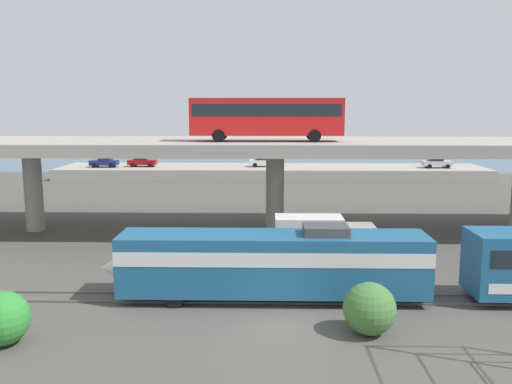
% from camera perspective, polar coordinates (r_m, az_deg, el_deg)
% --- Properties ---
extents(ground_plane, '(260.00, 260.00, 0.00)m').
position_cam_1_polar(ground_plane, '(26.11, 2.62, -14.52)').
color(ground_plane, '#4C4944').
extents(rail_strip_near, '(110.00, 0.12, 0.12)m').
position_cam_1_polar(rail_strip_near, '(29.13, 2.46, -11.80)').
color(rail_strip_near, '#59544C').
rests_on(rail_strip_near, ground_plane).
extents(rail_strip_far, '(110.00, 0.12, 0.12)m').
position_cam_1_polar(rail_strip_far, '(30.46, 2.41, -10.85)').
color(rail_strip_far, '#59544C').
rests_on(rail_strip_far, ground_plane).
extents(train_locomotive, '(17.74, 3.04, 4.18)m').
position_cam_1_polar(train_locomotive, '(29.11, 0.17, -7.38)').
color(train_locomotive, '#1E5984').
rests_on(train_locomotive, ground_plane).
extents(highway_overpass, '(96.00, 11.47, 7.72)m').
position_cam_1_polar(highway_overpass, '(44.05, 2.07, 4.60)').
color(highway_overpass, '#9E998E').
rests_on(highway_overpass, ground_plane).
extents(transit_bus_on_overpass, '(12.00, 2.68, 3.40)m').
position_cam_1_polar(transit_bus_on_overpass, '(42.52, 1.12, 8.23)').
color(transit_bus_on_overpass, red).
rests_on(transit_bus_on_overpass, highway_overpass).
extents(service_truck_west, '(6.80, 2.46, 3.04)m').
position_cam_1_polar(service_truck_west, '(36.90, 7.03, -4.77)').
color(service_truck_west, '#9E998C').
rests_on(service_truck_west, ground_plane).
extents(pier_parking_lot, '(62.77, 10.19, 1.60)m').
position_cam_1_polar(pier_parking_lot, '(79.50, 1.69, 2.18)').
color(pier_parking_lot, '#9E998E').
rests_on(pier_parking_lot, ground_plane).
extents(parked_car_0, '(4.14, 1.92, 1.50)m').
position_cam_1_polar(parked_car_0, '(80.92, -12.11, 3.22)').
color(parked_car_0, maroon).
rests_on(parked_car_0, pier_parking_lot).
extents(parked_car_1, '(4.00, 1.94, 1.50)m').
position_cam_1_polar(parked_car_1, '(81.53, -15.94, 3.11)').
color(parked_car_1, navy).
rests_on(parked_car_1, pier_parking_lot).
extents(parked_car_2, '(4.21, 1.87, 1.50)m').
position_cam_1_polar(parked_car_2, '(81.80, 18.80, 3.00)').
color(parked_car_2, '#B7B7BC').
rests_on(parked_car_2, pier_parking_lot).
extents(parked_car_3, '(4.20, 1.97, 1.50)m').
position_cam_1_polar(parked_car_3, '(79.00, 0.82, 3.28)').
color(parked_car_3, silver).
rests_on(parked_car_3, pier_parking_lot).
extents(harbor_water, '(140.00, 36.00, 0.01)m').
position_cam_1_polar(harbor_water, '(102.44, 1.59, 3.30)').
color(harbor_water, '#385B7A').
rests_on(harbor_water, ground_plane).
extents(shrub_left, '(2.43, 2.43, 2.43)m').
position_cam_1_polar(shrub_left, '(26.66, -25.58, -12.11)').
color(shrub_left, '#308933').
rests_on(shrub_left, ground_plane).
extents(shrub_right, '(2.46, 2.46, 2.46)m').
position_cam_1_polar(shrub_right, '(25.72, 12.06, -12.13)').
color(shrub_right, '#427436').
rests_on(shrub_right, ground_plane).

